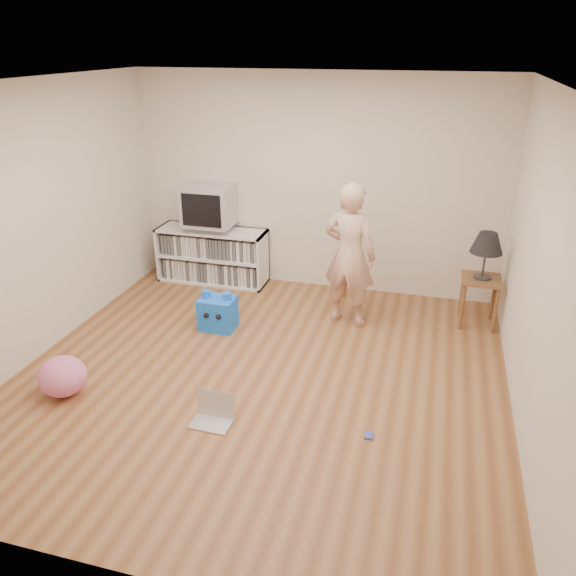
{
  "coord_description": "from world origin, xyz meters",
  "views": [
    {
      "loc": [
        1.44,
        -4.27,
        2.92
      ],
      "look_at": [
        0.16,
        0.4,
        0.76
      ],
      "focal_mm": 35.0,
      "sensor_mm": 36.0,
      "label": 1
    }
  ],
  "objects_px": {
    "person": "(350,255)",
    "plush_blue": "(218,313)",
    "crt_tv": "(210,205)",
    "table_lamp": "(487,244)",
    "plush_pink": "(63,376)",
    "laptop": "(214,414)",
    "dvd_deck": "(211,227)",
    "media_unit": "(213,255)",
    "side_table": "(480,289)"
  },
  "relations": [
    {
      "from": "media_unit",
      "to": "dvd_deck",
      "type": "bearing_deg",
      "value": -90.0
    },
    {
      "from": "dvd_deck",
      "to": "table_lamp",
      "type": "height_order",
      "value": "table_lamp"
    },
    {
      "from": "person",
      "to": "plush_blue",
      "type": "relative_size",
      "value": 3.65
    },
    {
      "from": "side_table",
      "to": "person",
      "type": "relative_size",
      "value": 0.35
    },
    {
      "from": "dvd_deck",
      "to": "plush_blue",
      "type": "distance_m",
      "value": 1.45
    },
    {
      "from": "side_table",
      "to": "plush_blue",
      "type": "bearing_deg",
      "value": -162.62
    },
    {
      "from": "media_unit",
      "to": "crt_tv",
      "type": "height_order",
      "value": "crt_tv"
    },
    {
      "from": "person",
      "to": "plush_blue",
      "type": "xyz_separation_m",
      "value": [
        -1.33,
        -0.52,
        -0.61
      ]
    },
    {
      "from": "crt_tv",
      "to": "side_table",
      "type": "xyz_separation_m",
      "value": [
        3.28,
        -0.37,
        -0.6
      ]
    },
    {
      "from": "table_lamp",
      "to": "plush_pink",
      "type": "height_order",
      "value": "table_lamp"
    },
    {
      "from": "side_table",
      "to": "plush_pink",
      "type": "relative_size",
      "value": 1.31
    },
    {
      "from": "laptop",
      "to": "plush_pink",
      "type": "distance_m",
      "value": 1.44
    },
    {
      "from": "crt_tv",
      "to": "plush_pink",
      "type": "distance_m",
      "value": 2.89
    },
    {
      "from": "table_lamp",
      "to": "plush_pink",
      "type": "distance_m",
      "value": 4.37
    },
    {
      "from": "media_unit",
      "to": "dvd_deck",
      "type": "relative_size",
      "value": 3.11
    },
    {
      "from": "person",
      "to": "side_table",
      "type": "bearing_deg",
      "value": -153.94
    },
    {
      "from": "side_table",
      "to": "table_lamp",
      "type": "distance_m",
      "value": 0.53
    },
    {
      "from": "side_table",
      "to": "plush_blue",
      "type": "height_order",
      "value": "side_table"
    },
    {
      "from": "crt_tv",
      "to": "person",
      "type": "relative_size",
      "value": 0.38
    },
    {
      "from": "person",
      "to": "laptop",
      "type": "height_order",
      "value": "person"
    },
    {
      "from": "dvd_deck",
      "to": "laptop",
      "type": "relative_size",
      "value": 1.33
    },
    {
      "from": "plush_blue",
      "to": "plush_pink",
      "type": "relative_size",
      "value": 1.04
    },
    {
      "from": "laptop",
      "to": "plush_blue",
      "type": "height_order",
      "value": "plush_blue"
    },
    {
      "from": "dvd_deck",
      "to": "table_lamp",
      "type": "xyz_separation_m",
      "value": [
        3.28,
        -0.37,
        0.21
      ]
    },
    {
      "from": "person",
      "to": "plush_pink",
      "type": "bearing_deg",
      "value": 55.73
    },
    {
      "from": "side_table",
      "to": "laptop",
      "type": "xyz_separation_m",
      "value": [
        -2.16,
        -2.39,
        -0.35
      ]
    },
    {
      "from": "dvd_deck",
      "to": "side_table",
      "type": "bearing_deg",
      "value": -6.44
    },
    {
      "from": "person",
      "to": "plush_pink",
      "type": "relative_size",
      "value": 3.8
    },
    {
      "from": "table_lamp",
      "to": "person",
      "type": "height_order",
      "value": "person"
    },
    {
      "from": "table_lamp",
      "to": "person",
      "type": "bearing_deg",
      "value": -166.64
    },
    {
      "from": "crt_tv",
      "to": "laptop",
      "type": "height_order",
      "value": "crt_tv"
    },
    {
      "from": "media_unit",
      "to": "plush_pink",
      "type": "height_order",
      "value": "media_unit"
    },
    {
      "from": "media_unit",
      "to": "plush_pink",
      "type": "xyz_separation_m",
      "value": [
        -0.31,
        -2.77,
        -0.17
      ]
    },
    {
      "from": "laptop",
      "to": "crt_tv",
      "type": "bearing_deg",
      "value": 113.65
    },
    {
      "from": "crt_tv",
      "to": "table_lamp",
      "type": "xyz_separation_m",
      "value": [
        3.28,
        -0.37,
        -0.08
      ]
    },
    {
      "from": "plush_blue",
      "to": "dvd_deck",
      "type": "bearing_deg",
      "value": 113.89
    },
    {
      "from": "dvd_deck",
      "to": "table_lamp",
      "type": "bearing_deg",
      "value": -6.44
    },
    {
      "from": "media_unit",
      "to": "plush_pink",
      "type": "relative_size",
      "value": 3.34
    },
    {
      "from": "side_table",
      "to": "media_unit",
      "type": "bearing_deg",
      "value": 173.29
    },
    {
      "from": "media_unit",
      "to": "crt_tv",
      "type": "distance_m",
      "value": 0.67
    },
    {
      "from": "media_unit",
      "to": "laptop",
      "type": "distance_m",
      "value": 3.01
    },
    {
      "from": "laptop",
      "to": "plush_blue",
      "type": "xyz_separation_m",
      "value": [
        -0.57,
        1.53,
        0.12
      ]
    },
    {
      "from": "side_table",
      "to": "laptop",
      "type": "height_order",
      "value": "side_table"
    },
    {
      "from": "laptop",
      "to": "plush_pink",
      "type": "bearing_deg",
      "value": -178.87
    },
    {
      "from": "side_table",
      "to": "plush_pink",
      "type": "distance_m",
      "value": 4.31
    },
    {
      "from": "media_unit",
      "to": "plush_blue",
      "type": "bearing_deg",
      "value": -66.0
    },
    {
      "from": "laptop",
      "to": "plush_pink",
      "type": "relative_size",
      "value": 0.81
    },
    {
      "from": "crt_tv",
      "to": "plush_blue",
      "type": "xyz_separation_m",
      "value": [
        0.55,
        -1.22,
        -0.83
      ]
    },
    {
      "from": "side_table",
      "to": "plush_blue",
      "type": "relative_size",
      "value": 1.26
    },
    {
      "from": "laptop",
      "to": "plush_pink",
      "type": "height_order",
      "value": "plush_pink"
    }
  ]
}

